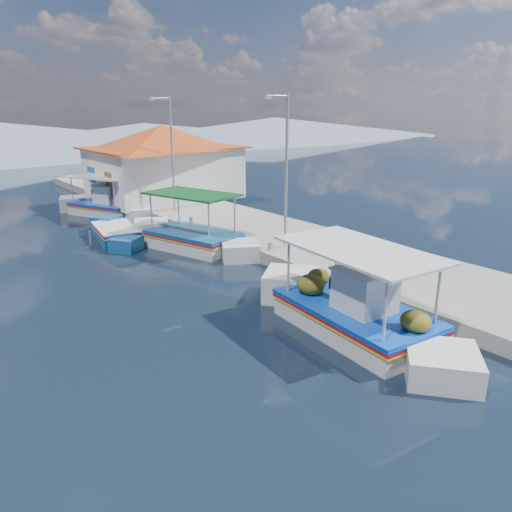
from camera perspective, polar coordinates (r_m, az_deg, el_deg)
ground at (r=16.09m, az=-4.23°, el=-5.01°), size 160.00×160.00×0.00m
quay at (r=23.95m, az=-0.69°, el=3.09°), size 5.00×44.00×0.50m
bollards at (r=22.06m, az=-3.81°, el=2.90°), size 0.20×17.20×0.30m
main_caique at (r=13.95m, az=11.08°, el=-6.58°), size 2.90×8.10×2.68m
caique_green_canopy at (r=21.73m, az=-7.30°, el=1.92°), size 3.46×7.00×2.72m
caique_blue_hull at (r=23.86m, az=-15.99°, el=2.41°), size 2.31×5.48×0.99m
caique_far at (r=29.64m, az=-17.09°, el=5.47°), size 3.81×6.41×2.45m
harbor_building at (r=31.16m, az=-10.63°, el=10.79°), size 10.49×10.49×4.40m
lamp_post_near at (r=19.39m, az=3.33°, el=10.58°), size 1.21×0.14×6.00m
lamp_post_far at (r=26.76m, az=-9.87°, el=12.15°), size 1.21×0.14×6.00m
mountain_ridge at (r=70.09m, az=-26.74°, el=12.05°), size 171.40×96.00×5.50m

